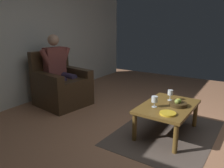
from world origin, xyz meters
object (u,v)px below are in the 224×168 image
Objects in this scene: person_seated at (59,68)px; fruit_bowl at (178,103)px; armchair at (61,87)px; wine_glass_near at (170,93)px; coffee_table at (168,109)px; decorative_dish at (168,113)px; wine_glass_far at (155,100)px.

person_seated reaches higher than fruit_bowl.
armchair is 2.05m from wine_glass_near.
person_seated is 8.39× the size of wine_glass_near.
decorative_dish is (0.31, 0.10, 0.07)m from coffee_table.
person_seated is 2.15m from coffee_table.
fruit_bowl is at bearing 127.60° from wine_glass_far.
wine_glass_far is (0.25, 1.95, 0.18)m from armchair.
coffee_table is at bearing 96.40° from armchair.
wine_glass_near reaches higher than wine_glass_far.
armchair is 4.92× the size of decorative_dish.
wine_glass_near is (-0.12, 2.08, -0.18)m from person_seated.
decorative_dish is at bearing 18.52° from coffee_table.
armchair reaches higher than wine_glass_far.
fruit_bowl is 0.35m from decorative_dish.
coffee_table is (0.09, 2.08, 0.02)m from armchair.
wine_glass_near is 1.04× the size of wine_glass_far.
wine_glass_near is 0.55m from decorative_dish.
person_seated reaches higher than wine_glass_near.
armchair is 6.66× the size of wine_glass_far.
wine_glass_near reaches higher than coffee_table.
wine_glass_near is at bearing -136.22° from fruit_bowl.
wine_glass_far is (0.38, -0.09, -0.01)m from wine_glass_near.
decorative_dish is at bearing 15.58° from wine_glass_near.
fruit_bowl is at bearing 106.74° from coffee_table.
decorative_dish is at bearing -3.67° from fruit_bowl.
wine_glass_near is (-0.12, 2.04, 0.18)m from armchair.
fruit_bowl is (0.18, 0.17, -0.07)m from wine_glass_near.
wine_glass_far is (0.26, 1.99, -0.19)m from person_seated.
person_seated reaches higher than armchair.
fruit_bowl is at bearing 97.53° from armchair.
person_seated is 2.02m from wine_glass_far.
coffee_table is at bearing 96.29° from person_seated.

